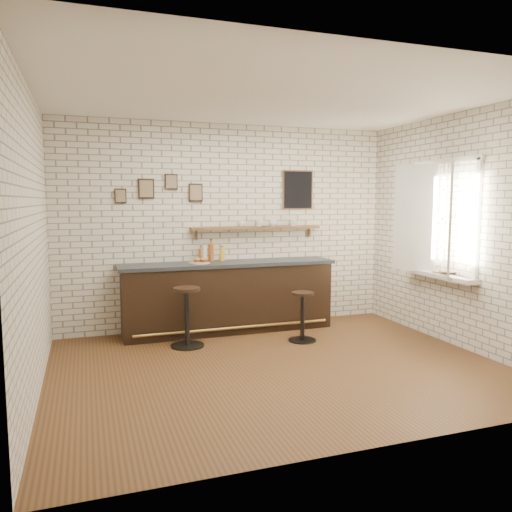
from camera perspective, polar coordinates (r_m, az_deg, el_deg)
The scene contains 21 objects.
ground at distance 5.84m, azimuth 2.48°, elevation -12.50°, with size 5.00×5.00×0.00m, color brown.
bar_counter at distance 7.24m, azimuth -3.15°, elevation -4.64°, with size 3.10×0.65×1.01m.
sandwich_plate at distance 7.04m, azimuth -6.40°, elevation -0.79°, with size 0.28×0.28×0.01m, color white.
ciabatta_sandwich at distance 7.04m, azimuth -6.33°, elevation -0.48°, with size 0.21×0.15×0.06m.
potato_chips at distance 7.03m, azimuth -6.56°, elevation -0.74°, with size 0.26×0.19×0.00m.
bitters_bottle_brown at distance 7.23m, azimuth -6.31°, elevation 0.12°, with size 0.07×0.07×0.23m.
bitters_bottle_white at distance 7.24m, azimuth -5.92°, elevation 0.22°, with size 0.07×0.07×0.26m.
bitters_bottle_amber at distance 7.26m, azimuth -5.15°, elevation 0.44°, with size 0.08×0.08×0.32m.
condiment_bottle_yellow at distance 7.31m, azimuth -3.88°, elevation 0.18°, with size 0.07×0.07×0.22m.
bar_stool_left at distance 6.54m, azimuth -7.89°, elevation -6.69°, with size 0.43×0.43×0.78m.
bar_stool_right at distance 6.78m, azimuth 5.34°, elevation -6.71°, with size 0.37×0.37×0.67m.
wall_shelf at distance 7.46m, azimuth 0.05°, elevation 3.22°, with size 2.00×0.18×0.18m.
shelf_cup_a at distance 7.38m, azimuth -1.72°, elevation 3.68°, with size 0.11×0.11×0.09m, color white.
shelf_cup_b at distance 7.47m, azimuth 0.37°, elevation 3.79°, with size 0.11×0.11×0.10m, color white.
shelf_cup_c at distance 7.54m, azimuth 1.97°, elevation 3.79°, with size 0.12×0.12×0.10m, color white.
shelf_cup_d at distance 7.67m, azimuth 4.30°, elevation 3.82°, with size 0.11×0.11×0.10m, color white.
back_wall_decor at distance 7.47m, azimuth -1.41°, elevation 7.58°, with size 2.96×0.02×0.56m.
window_sill at distance 7.08m, azimuth 19.98°, elevation -2.04°, with size 0.20×1.35×0.06m.
casement_window at distance 6.99m, azimuth 19.94°, elevation 4.04°, with size 0.40×1.30×1.56m.
book_lower at distance 6.99m, azimuth 20.33°, elevation -1.81°, with size 0.18×0.24×0.02m, color tan.
book_upper at distance 6.99m, azimuth 20.33°, elevation -1.64°, with size 0.17×0.23×0.02m, color tan.
Camera 1 is at (-2.02, -5.14, 1.89)m, focal length 35.00 mm.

